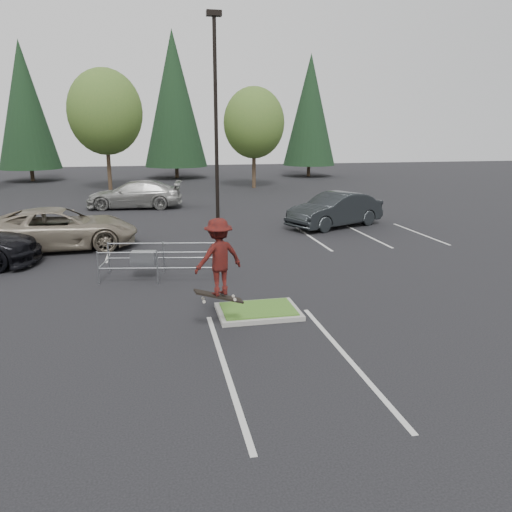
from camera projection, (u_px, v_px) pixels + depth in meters
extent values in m
plane|color=black|center=(258.00, 314.00, 13.58)|extent=(120.00, 120.00, 0.00)
cube|color=gray|center=(258.00, 312.00, 13.56)|extent=(2.20, 1.60, 0.12)
cube|color=#376821|center=(258.00, 309.00, 13.54)|extent=(1.95, 1.35, 0.05)
cube|color=beige|center=(111.00, 247.00, 21.22)|extent=(0.12, 5.20, 0.01)
cube|color=beige|center=(43.00, 250.00, 20.69)|extent=(0.12, 5.20, 0.01)
cube|color=beige|center=(313.00, 238.00, 23.01)|extent=(0.12, 5.20, 0.01)
cube|color=beige|center=(367.00, 236.00, 23.55)|extent=(0.12, 5.20, 0.01)
cube|color=beige|center=(419.00, 233.00, 24.08)|extent=(0.12, 5.20, 0.01)
cube|color=beige|center=(225.00, 368.00, 10.46)|extent=(0.12, 6.00, 0.01)
cube|color=beige|center=(346.00, 357.00, 11.00)|extent=(0.12, 6.00, 0.01)
cube|color=gray|center=(218.00, 227.00, 25.03)|extent=(0.60, 0.60, 0.30)
cylinder|color=black|center=(216.00, 127.00, 23.84)|extent=(0.18, 0.18, 10.00)
cube|color=black|center=(214.00, 13.00, 22.61)|extent=(0.70, 0.35, 0.25)
cylinder|color=#38281C|center=(109.00, 169.00, 40.90)|extent=(0.32, 0.32, 3.50)
ellipsoid|color=#2B5720|center=(105.00, 112.00, 39.79)|extent=(5.89, 5.89, 6.77)
sphere|color=#2B5720|center=(113.00, 121.00, 39.80)|extent=(3.68, 3.68, 3.68)
sphere|color=#2B5720|center=(100.00, 119.00, 40.20)|extent=(4.05, 4.05, 4.05)
cylinder|color=#38281C|center=(254.00, 170.00, 42.67)|extent=(0.32, 0.32, 3.04)
ellipsoid|color=#2B5720|center=(254.00, 123.00, 41.71)|extent=(5.12, 5.12, 5.89)
sphere|color=#2B5720|center=(262.00, 131.00, 41.70)|extent=(3.20, 3.20, 3.20)
sphere|color=#2B5720|center=(247.00, 129.00, 42.11)|extent=(3.52, 3.52, 3.52)
cylinder|color=#38281C|center=(32.00, 175.00, 48.60)|extent=(0.36, 0.36, 1.20)
cone|color=black|center=(25.00, 105.00, 47.01)|extent=(5.72, 5.72, 11.80)
cylinder|color=#38281C|center=(177.00, 172.00, 51.86)|extent=(0.36, 0.36, 1.20)
cone|color=black|center=(174.00, 99.00, 50.08)|extent=(6.38, 6.38, 13.30)
cylinder|color=#38281C|center=(309.00, 171.00, 53.69)|extent=(0.36, 0.36, 1.20)
cone|color=black|center=(310.00, 110.00, 52.16)|extent=(5.50, 5.50, 11.30)
cylinder|color=gray|center=(98.00, 268.00, 16.04)|extent=(0.06, 0.06, 1.09)
cylinder|color=gray|center=(109.00, 258.00, 17.33)|extent=(0.06, 0.06, 1.09)
cylinder|color=gray|center=(157.00, 267.00, 16.10)|extent=(0.06, 0.06, 1.09)
cylinder|color=gray|center=(164.00, 257.00, 17.39)|extent=(0.06, 0.06, 1.09)
cylinder|color=gray|center=(216.00, 267.00, 16.15)|extent=(0.06, 0.06, 1.09)
cylinder|color=gray|center=(218.00, 257.00, 17.44)|extent=(0.06, 0.06, 1.09)
cylinder|color=gray|center=(157.00, 268.00, 16.10)|extent=(3.75, 0.72, 0.05)
cylinder|color=gray|center=(157.00, 252.00, 15.97)|extent=(3.75, 0.72, 0.05)
cylinder|color=gray|center=(164.00, 258.00, 17.39)|extent=(3.75, 0.72, 0.05)
cylinder|color=gray|center=(163.00, 243.00, 17.26)|extent=(3.75, 0.72, 0.05)
cube|color=gray|center=(143.00, 258.00, 16.69)|extent=(0.88, 0.63, 0.46)
cube|color=black|center=(219.00, 296.00, 12.17)|extent=(1.21, 0.45, 0.42)
cylinder|color=beige|center=(204.00, 302.00, 11.99)|extent=(0.08, 0.04, 0.08)
cylinder|color=beige|center=(203.00, 298.00, 12.23)|extent=(0.08, 0.04, 0.08)
cylinder|color=beige|center=(235.00, 300.00, 12.14)|extent=(0.08, 0.04, 0.08)
cylinder|color=beige|center=(233.00, 296.00, 12.38)|extent=(0.08, 0.04, 0.08)
imported|color=maroon|center=(218.00, 257.00, 11.92)|extent=(1.38, 1.06, 1.88)
imported|color=gray|center=(60.00, 229.00, 20.75)|extent=(6.44, 3.33, 1.74)
imported|color=black|center=(335.00, 210.00, 25.57)|extent=(5.61, 3.92, 1.75)
imported|color=#969691|center=(135.00, 194.00, 31.78)|extent=(6.21, 3.09, 1.73)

